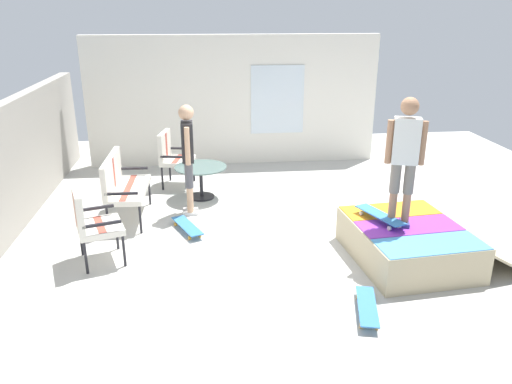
{
  "coord_description": "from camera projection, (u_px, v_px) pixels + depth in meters",
  "views": [
    {
      "loc": [
        -6.63,
        1.15,
        3.15
      ],
      "look_at": [
        -0.02,
        0.44,
        0.7
      ],
      "focal_mm": 35.26,
      "sensor_mm": 36.0,
      "label": 1
    }
  ],
  "objects": [
    {
      "name": "person_skater",
      "position": [
        405.0,
        153.0,
        6.21
      ],
      "size": [
        0.31,
        0.46,
        1.65
      ],
      "color": "navy",
      "rests_on": "skate_ramp"
    },
    {
      "name": "skateboard_by_bench",
      "position": [
        187.0,
        226.0,
        7.48
      ],
      "size": [
        0.81,
        0.5,
        0.1
      ],
      "color": "#3372B2",
      "rests_on": "ground_plane"
    },
    {
      "name": "patio_chair_by_wall",
      "position": [
        90.0,
        219.0,
        6.39
      ],
      "size": [
        0.76,
        0.71,
        1.02
      ],
      "color": "black",
      "rests_on": "ground_plane"
    },
    {
      "name": "skateboard_on_ramp",
      "position": [
        380.0,
        215.0,
        6.6
      ],
      "size": [
        0.82,
        0.48,
        0.1
      ],
      "color": "#3372B2",
      "rests_on": "skate_ramp"
    },
    {
      "name": "skateboard_spare",
      "position": [
        367.0,
        307.0,
        5.47
      ],
      "size": [
        0.82,
        0.38,
        0.1
      ],
      "color": "#3372B2",
      "rests_on": "ground_plane"
    },
    {
      "name": "person_watching",
      "position": [
        188.0,
        151.0,
        7.84
      ],
      "size": [
        0.48,
        0.24,
        1.76
      ],
      "color": "silver",
      "rests_on": "ground_plane"
    },
    {
      "name": "house_facade",
      "position": [
        234.0,
        101.0,
        10.43
      ],
      "size": [
        0.23,
        6.0,
        2.65
      ],
      "color": "white",
      "rests_on": "ground_plane"
    },
    {
      "name": "patio_chair_near_house",
      "position": [
        171.0,
        154.0,
        9.26
      ],
      "size": [
        0.72,
        0.66,
        1.02
      ],
      "color": "black",
      "rests_on": "ground_plane"
    },
    {
      "name": "ground_plane",
      "position": [
        286.0,
        238.0,
        7.41
      ],
      "size": [
        12.0,
        12.0,
        0.1
      ],
      "primitive_type": "cube",
      "color": "beige"
    },
    {
      "name": "patio_bench",
      "position": [
        121.0,
        182.0,
        7.76
      ],
      "size": [
        1.26,
        0.58,
        1.02
      ],
      "color": "black",
      "rests_on": "ground_plane"
    },
    {
      "name": "skate_ramp",
      "position": [
        409.0,
        243.0,
        6.59
      ],
      "size": [
        1.82,
        2.14,
        0.49
      ],
      "color": "tan",
      "rests_on": "ground_plane"
    },
    {
      "name": "patio_table",
      "position": [
        201.0,
        176.0,
        8.71
      ],
      "size": [
        0.9,
        0.9,
        0.57
      ],
      "color": "black",
      "rests_on": "ground_plane"
    }
  ]
}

